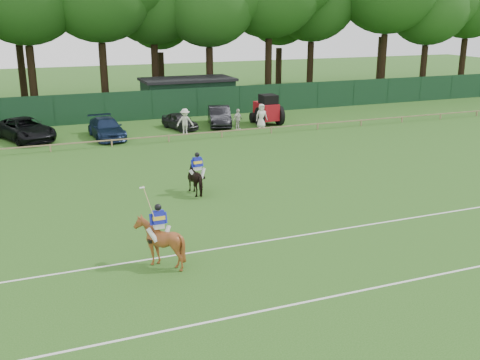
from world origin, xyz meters
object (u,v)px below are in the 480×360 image
spectator_right (261,116)px  tractor (267,110)px  estate_black (219,116)px  horse_dark (198,179)px  horse_chestnut (159,242)px  spectator_mid (238,120)px  sedan_navy (107,128)px  suv_black (25,129)px  spectator_left (185,122)px  hatch_grey (180,121)px  utility_shed (188,94)px

spectator_right → tractor: 1.55m
estate_black → horse_dark: bearing=-97.9°
horse_chestnut → spectator_mid: size_ratio=1.11×
horse_chestnut → sedan_navy: size_ratio=0.37×
spectator_right → horse_chestnut: bearing=-118.3°
suv_black → sedan_navy: 5.70m
horse_chestnut → suv_black: (-3.94, 23.95, -0.12)m
horse_chestnut → suv_black: horse_chestnut is taller
estate_black → spectator_right: spectator_right is taller
suv_black → spectator_left: spectator_left is taller
horse_dark → sedan_navy: size_ratio=0.37×
hatch_grey → spectator_right: size_ratio=1.93×
horse_dark → spectator_mid: 16.13m
horse_chestnut → spectator_left: bearing=-110.1°
horse_dark → utility_shed: size_ratio=0.22×
horse_chestnut → utility_shed: (10.45, 31.66, 0.62)m
sedan_navy → horse_chestnut: bearing=-97.6°
utility_shed → horse_dark: bearing=-105.4°
spectator_mid → tractor: size_ratio=0.56×
sedan_navy → hatch_grey: bearing=8.9°
hatch_grey → tractor: (7.14, -0.80, 0.54)m
spectator_left → spectator_mid: bearing=8.1°
suv_black → spectator_mid: size_ratio=3.48×
hatch_grey → suv_black: bearing=163.0°
horse_dark → spectator_mid: (7.71, 14.16, 0.04)m
horse_chestnut → spectator_left: 22.75m
suv_black → spectator_left: bearing=-34.1°
spectator_mid → hatch_grey: bearing=127.1°
horse_dark → utility_shed: bearing=-112.1°
spectator_right → tractor: (1.00, 1.17, 0.21)m
horse_chestnut → tractor: tractor is taller
horse_dark → spectator_right: size_ratio=0.97×
sedan_navy → utility_shed: (8.88, 9.16, 0.81)m
horse_dark → suv_black: bearing=-71.3°
suv_black → spectator_left: (11.17, -2.38, 0.18)m
tractor → horse_dark: bearing=-124.1°
horse_chestnut → spectator_left: size_ratio=0.94×
spectator_right → hatch_grey: bearing=165.8°
suv_black → estate_black: 14.73m
spectator_left → tractor: size_ratio=0.66×
estate_black → utility_shed: 7.79m
horse_dark → tractor: size_ratio=0.63×
horse_dark → spectator_mid: spectator_mid is taller
suv_black → spectator_left: size_ratio=2.92×
hatch_grey → utility_shed: (3.02, 7.86, 0.91)m
sedan_navy → hatch_grey: sedan_navy is taller
suv_black → sedan_navy: suv_black is taller
spectator_mid → spectator_left: bearing=156.1°
estate_black → utility_shed: bearing=107.8°
hatch_grey → spectator_mid: spectator_mid is taller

